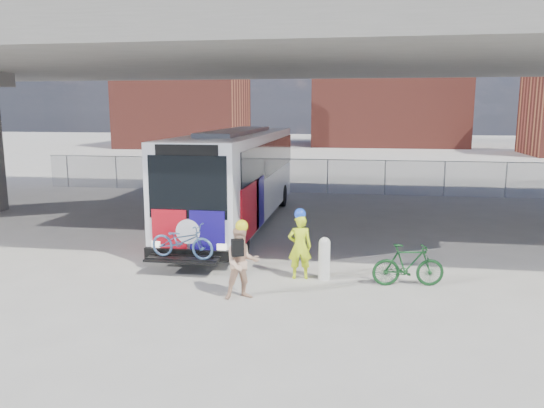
% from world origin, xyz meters
% --- Properties ---
extents(ground, '(160.00, 160.00, 0.00)m').
position_xyz_m(ground, '(0.00, 0.00, 0.00)').
color(ground, '#9E9991').
rests_on(ground, ground).
extents(bus, '(2.67, 12.99, 3.69)m').
position_xyz_m(bus, '(-2.00, 3.70, 2.11)').
color(bus, silver).
rests_on(bus, ground).
extents(overpass, '(40.00, 16.00, 7.95)m').
position_xyz_m(overpass, '(0.00, 4.00, 6.54)').
color(overpass, '#605E59').
rests_on(overpass, ground).
extents(chainlink_fence, '(30.00, 0.06, 30.00)m').
position_xyz_m(chainlink_fence, '(0.00, 12.00, 1.42)').
color(chainlink_fence, gray).
rests_on(chainlink_fence, ground).
extents(brick_buildings, '(54.00, 22.00, 12.00)m').
position_xyz_m(brick_buildings, '(1.23, 48.23, 5.42)').
color(brick_buildings, maroon).
rests_on(brick_buildings, ground).
extents(smokestack, '(2.20, 2.20, 25.00)m').
position_xyz_m(smokestack, '(14.00, 55.00, 12.50)').
color(smokestack, maroon).
rests_on(smokestack, ground).
extents(bollard, '(0.30, 0.30, 1.15)m').
position_xyz_m(bollard, '(1.80, -2.61, 0.62)').
color(bollard, silver).
rests_on(bollard, ground).
extents(cyclist_hivis, '(0.70, 0.54, 1.90)m').
position_xyz_m(cyclist_hivis, '(1.15, -2.61, 0.91)').
color(cyclist_hivis, '#D9FA1A').
rests_on(cyclist_hivis, ground).
extents(cyclist_tan, '(1.05, 0.96, 1.92)m').
position_xyz_m(cyclist_tan, '(-0.02, -4.36, 0.90)').
color(cyclist_tan, '#DEAF8E').
rests_on(cyclist_tan, ground).
extents(bike_parked, '(1.88, 0.79, 1.10)m').
position_xyz_m(bike_parked, '(3.95, -2.78, 0.55)').
color(bike_parked, '#143F1C').
rests_on(bike_parked, ground).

